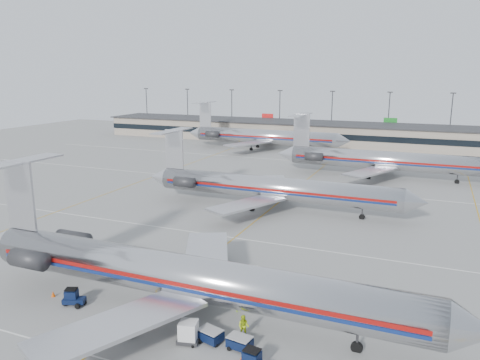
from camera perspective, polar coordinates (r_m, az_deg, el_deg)
The scene contains 18 objects.
ground at distance 52.74m, azimuth -5.05°, elevation -10.47°, with size 260.00×260.00×0.00m, color gray.
apron_markings at distance 61.12m, azimuth -0.68°, elevation -7.06°, with size 160.00×0.15×0.02m, color silver.
terminal at distance 143.65m, azimuth 13.41°, elevation 5.46°, with size 162.00×17.00×6.25m.
light_mast_row at distance 156.89m, azimuth 14.38°, elevation 8.00°, with size 163.60×0.40×15.28m.
jet_foreground at distance 42.03m, azimuth -7.35°, elevation -11.39°, with size 48.14×28.35×12.60m.
jet_second_row at distance 73.25m, azimuth 3.55°, elevation -0.91°, with size 45.08×26.55×11.80m.
jet_third_row at distance 99.44m, azimuth 16.87°, elevation 2.35°, with size 45.85×28.20×12.54m.
jet_back_row at distance 130.75m, azimuth 2.67°, elevation 5.36°, with size 47.36×29.13×12.95m.
tug_left at distance 46.86m, azimuth -19.69°, elevation -13.36°, with size 2.20×1.62×1.61m.
tug_center at distance 41.24m, azimuth -14.30°, elevation -16.70°, with size 2.13×1.16×1.69m.
cart_inner at distance 38.23m, azimuth -0.03°, elevation -19.20°, with size 2.00×1.51×1.04m.
cart_outer at distance 39.14m, azimuth -3.63°, elevation -18.37°, with size 2.16×1.75×1.07m.
uld_container at distance 39.04m, azimuth -6.31°, elevation -17.94°, with size 1.97×1.76×1.79m.
belt_loader at distance 45.86m, azimuth -8.11°, elevation -13.47°, with size 4.22×1.30×2.24m.
ramp_worker_near at distance 43.21m, azimuth -0.18°, elevation -14.78°, with size 0.58×0.38×1.60m, color #95DB14.
ramp_worker_far at distance 39.49m, azimuth 0.44°, elevation -17.41°, with size 0.92×0.71×1.89m, color #AFCC13.
cone_right at distance 37.15m, azimuth 0.34°, elevation -20.75°, with size 0.42×0.42×0.57m, color #CC4806.
cone_left at distance 49.34m, azimuth -21.82°, elevation -12.76°, with size 0.40×0.40×0.55m, color #CC4806.
Camera 1 is at (22.79, -42.74, 20.86)m, focal length 35.00 mm.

